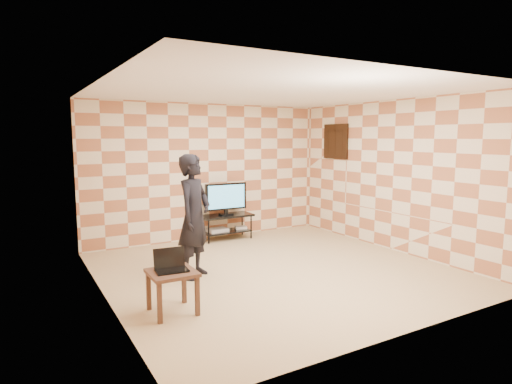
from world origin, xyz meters
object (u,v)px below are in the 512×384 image
side_table (172,278)px  person (194,216)px  tv_stand (226,221)px  tv (226,197)px

side_table → person: (0.72, 1.10, 0.49)m
tv_stand → tv: size_ratio=1.21×
tv → person: bearing=-127.4°
tv → side_table: size_ratio=1.64×
person → tv: bearing=12.9°
tv → side_table: 3.67m
tv_stand → person: size_ratio=0.59×
tv → side_table: bearing=-125.9°
tv → side_table: tv is taller
tv_stand → side_table: bearing=-125.9°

